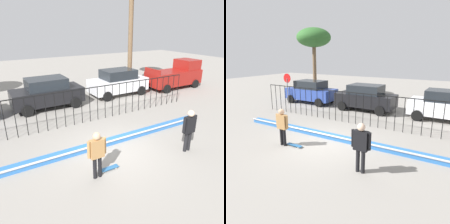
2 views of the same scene
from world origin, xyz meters
The scene contains 11 objects.
ground_plane centered at (0.00, 0.00, 0.00)m, with size 60.00×60.00×0.00m, color gray.
bowl_coping_ledge centered at (0.00, 0.63, 0.12)m, with size 11.00×0.41×0.27m.
perimeter_fence centered at (0.00, 3.34, 1.16)m, with size 14.04×0.04×1.89m.
skateboarder centered at (-1.43, -1.17, 1.03)m, with size 0.69×0.26×1.71m.
skateboard centered at (-0.91, -1.01, 0.06)m, with size 0.80×0.20×0.07m.
camera_operator centered at (2.58, -1.50, 1.08)m, with size 0.73×0.27×1.80m.
parked_car_blue centered at (-5.93, 6.75, 0.97)m, with size 4.30×2.12×1.90m.
parked_car_black centered at (-0.86, 6.71, 0.97)m, with size 4.30×2.12×1.90m.
parked_car_white centered at (4.45, 6.83, 0.97)m, with size 4.30×2.12×1.90m.
stop_sign centered at (-7.49, 5.58, 1.62)m, with size 0.76×0.07×2.50m.
palm_tree_short centered at (-7.98, 10.07, 5.54)m, with size 3.35×3.35×6.55m.
Camera 2 is at (5.42, -7.78, 4.00)m, focal length 34.75 mm.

